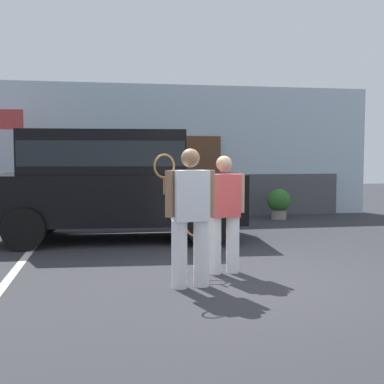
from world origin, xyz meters
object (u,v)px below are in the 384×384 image
object	(u,v)px
parked_suv	(113,179)
tennis_player_man	(190,215)
tennis_player_woman	(223,213)
potted_plant_by_porch	(279,202)

from	to	relation	value
parked_suv	tennis_player_man	xyz separation A→B (m)	(0.85, -3.62, -0.27)
parked_suv	tennis_player_woman	bearing A→B (deg)	-60.86
potted_plant_by_porch	tennis_player_man	bearing A→B (deg)	-118.96
tennis_player_woman	potted_plant_by_porch	world-z (taller)	tennis_player_woman
parked_suv	tennis_player_man	world-z (taller)	parked_suv
tennis_player_man	potted_plant_by_porch	world-z (taller)	tennis_player_man
parked_suv	tennis_player_man	distance (m)	3.73
tennis_player_woman	potted_plant_by_porch	distance (m)	6.00
tennis_player_woman	tennis_player_man	bearing A→B (deg)	41.02
potted_plant_by_porch	parked_suv	bearing A→B (deg)	-150.61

